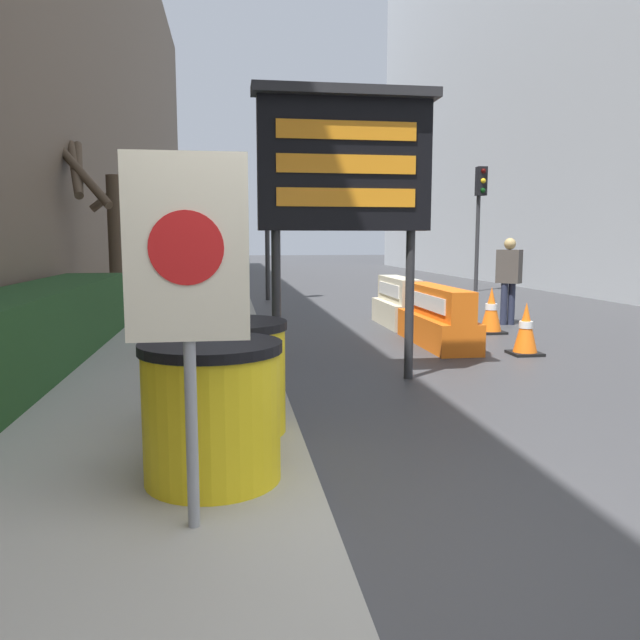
# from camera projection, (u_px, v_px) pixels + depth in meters

# --- Properties ---
(ground_plane) EXTENTS (120.00, 120.00, 0.00)m
(ground_plane) POSITION_uv_depth(u_px,v_px,m) (342.00, 566.00, 3.01)
(ground_plane) COLOR #38383A
(hedge_strip) EXTENTS (0.90, 7.09, 0.89)m
(hedge_strip) POSITION_uv_depth(u_px,v_px,m) (29.00, 331.00, 6.77)
(hedge_strip) COLOR #1E421E
(hedge_strip) RESTS_ON sidewalk_left
(bare_tree) EXTENTS (1.65, 1.77, 3.21)m
(bare_tree) POSITION_uv_depth(u_px,v_px,m) (109.00, 224.00, 11.05)
(bare_tree) COLOR #4C3D2D
(bare_tree) RESTS_ON sidewalk_left
(barrel_drum_foreground) EXTENTS (0.85, 0.85, 0.84)m
(barrel_drum_foreground) POSITION_uv_depth(u_px,v_px,m) (212.00, 411.00, 3.72)
(barrel_drum_foreground) COLOR yellow
(barrel_drum_foreground) RESTS_ON sidewalk_left
(barrel_drum_middle) EXTENTS (0.85, 0.85, 0.84)m
(barrel_drum_middle) POSITION_uv_depth(u_px,v_px,m) (231.00, 376.00, 4.65)
(barrel_drum_middle) COLOR yellow
(barrel_drum_middle) RESTS_ON sidewalk_left
(warning_sign) EXTENTS (0.59, 0.08, 1.84)m
(warning_sign) POSITION_uv_depth(u_px,v_px,m) (187.00, 275.00, 2.97)
(warning_sign) COLOR gray
(warning_sign) RESTS_ON sidewalk_left
(message_board) EXTENTS (1.98, 0.36, 3.14)m
(message_board) POSITION_uv_depth(u_px,v_px,m) (345.00, 165.00, 6.65)
(message_board) COLOR #28282B
(message_board) RESTS_ON ground_plane
(jersey_barrier_orange_far) EXTENTS (0.61, 2.17, 0.87)m
(jersey_barrier_orange_far) POSITION_uv_depth(u_px,v_px,m) (437.00, 319.00, 9.28)
(jersey_barrier_orange_far) COLOR orange
(jersey_barrier_orange_far) RESTS_ON ground_plane
(jersey_barrier_cream) EXTENTS (0.60, 1.72, 0.88)m
(jersey_barrier_cream) POSITION_uv_depth(u_px,v_px,m) (399.00, 304.00, 11.38)
(jersey_barrier_cream) COLOR beige
(jersey_barrier_cream) RESTS_ON ground_plane
(traffic_cone_near) EXTENTS (0.40, 0.40, 0.72)m
(traffic_cone_near) POSITION_uv_depth(u_px,v_px,m) (526.00, 329.00, 8.47)
(traffic_cone_near) COLOR black
(traffic_cone_near) RESTS_ON ground_plane
(traffic_cone_mid) EXTENTS (0.44, 0.44, 0.78)m
(traffic_cone_mid) POSITION_uv_depth(u_px,v_px,m) (491.00, 311.00, 10.43)
(traffic_cone_mid) COLOR black
(traffic_cone_mid) RESTS_ON ground_plane
(traffic_cone_far) EXTENTS (0.39, 0.39, 0.69)m
(traffic_cone_far) POSITION_uv_depth(u_px,v_px,m) (441.00, 317.00, 9.99)
(traffic_cone_far) COLOR black
(traffic_cone_far) RESTS_ON ground_plane
(traffic_light_near_curb) EXTENTS (0.28, 0.44, 3.74)m
(traffic_light_near_curb) POSITION_uv_depth(u_px,v_px,m) (267.00, 194.00, 15.76)
(traffic_light_near_curb) COLOR #2D2D30
(traffic_light_near_curb) RESTS_ON ground_plane
(traffic_light_far_side) EXTENTS (0.28, 0.44, 3.70)m
(traffic_light_far_side) POSITION_uv_depth(u_px,v_px,m) (480.00, 202.00, 18.58)
(traffic_light_far_side) COLOR #2D2D30
(traffic_light_far_side) RESTS_ON ground_plane
(pedestrian_worker) EXTENTS (0.48, 0.47, 1.59)m
(pedestrian_worker) POSITION_uv_depth(u_px,v_px,m) (509.00, 274.00, 11.40)
(pedestrian_worker) COLOR #23283D
(pedestrian_worker) RESTS_ON ground_plane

